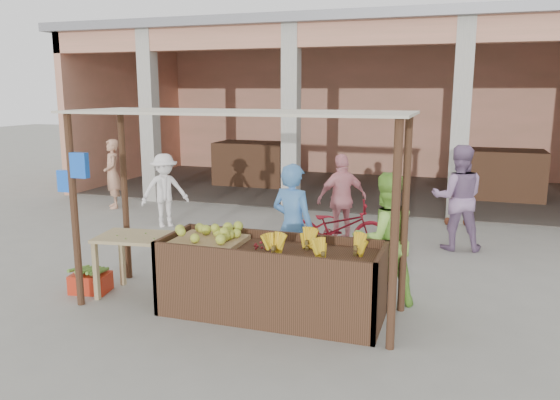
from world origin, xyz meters
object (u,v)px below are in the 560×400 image
(vendor_blue, at_px, (293,222))
(motorcycle, at_px, (337,226))
(fruit_stall, at_px, (271,282))
(vendor_green, at_px, (385,236))
(side_table, at_px, (138,246))
(red_crate, at_px, (91,283))

(vendor_blue, xyz_separation_m, motorcycle, (0.22, 1.71, -0.45))
(fruit_stall, relative_size, vendor_green, 1.49)
(fruit_stall, distance_m, motorcycle, 2.68)
(fruit_stall, height_order, side_table, side_table)
(vendor_green, bearing_deg, side_table, -16.30)
(fruit_stall, distance_m, red_crate, 2.52)
(vendor_blue, distance_m, motorcycle, 1.78)
(side_table, height_order, red_crate, side_table)
(fruit_stall, relative_size, vendor_blue, 1.44)
(red_crate, xyz_separation_m, motorcycle, (2.70, 2.71, 0.33))
(vendor_green, bearing_deg, motorcycle, -91.78)
(fruit_stall, bearing_deg, red_crate, -178.96)
(vendor_blue, bearing_deg, fruit_stall, 108.06)
(motorcycle, bearing_deg, vendor_green, -166.13)
(side_table, distance_m, vendor_blue, 2.02)
(side_table, relative_size, red_crate, 2.24)
(fruit_stall, height_order, motorcycle, motorcycle)
(vendor_blue, bearing_deg, side_table, 43.67)
(fruit_stall, height_order, vendor_green, vendor_green)
(red_crate, height_order, vendor_green, vendor_green)
(side_table, distance_m, red_crate, 0.89)
(fruit_stall, xyz_separation_m, red_crate, (-2.51, -0.05, -0.28))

